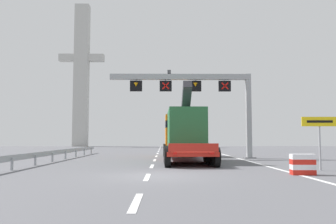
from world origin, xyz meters
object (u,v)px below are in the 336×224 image
crash_barrier_striped (303,164)px  bridge_pylon_distant (82,73)px  heavy_haul_truck_red (183,133)px  overhead_lane_gantry (198,90)px  exit_sign_yellow (320,129)px

crash_barrier_striped → bridge_pylon_distant: bearing=113.0°
heavy_haul_truck_red → crash_barrier_striped: size_ratio=13.76×
overhead_lane_gantry → crash_barrier_striped: 13.92m
overhead_lane_gantry → crash_barrier_striped: size_ratio=11.40×
heavy_haul_truck_red → exit_sign_yellow: bearing=-56.2°
heavy_haul_truck_red → crash_barrier_striped: bearing=-67.8°
heavy_haul_truck_red → exit_sign_yellow: size_ratio=5.30×
overhead_lane_gantry → bridge_pylon_distant: bridge_pylon_distant is taller
overhead_lane_gantry → crash_barrier_striped: (3.27, -12.54, -5.07)m
exit_sign_yellow → bridge_pylon_distant: bridge_pylon_distant is taller
overhead_lane_gantry → exit_sign_yellow: (4.95, -10.61, -3.47)m
exit_sign_yellow → bridge_pylon_distant: 58.46m
bridge_pylon_distant → exit_sign_yellow: bearing=-64.6°
crash_barrier_striped → bridge_pylon_distant: (-22.76, 53.48, 14.33)m
heavy_haul_truck_red → crash_barrier_striped: 12.30m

